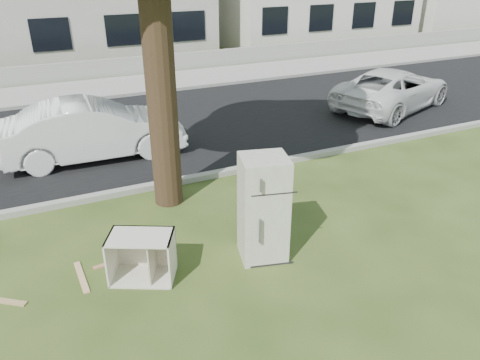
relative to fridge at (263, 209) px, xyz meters
name	(u,v)px	position (x,y,z in m)	size (l,w,h in m)	color
ground	(224,243)	(-0.43, 0.57, -0.85)	(120.00, 120.00, 0.00)	#2E4117
road	(138,131)	(-0.43, 6.57, -0.84)	(120.00, 7.00, 0.01)	black
kerb_near	(179,184)	(-0.43, 3.02, -0.85)	(120.00, 0.18, 0.12)	gray
kerb_far	(113,98)	(-0.43, 10.12, -0.85)	(120.00, 0.18, 0.12)	gray
sidewalk	(105,88)	(-0.43, 11.57, -0.84)	(120.00, 2.80, 0.01)	gray
low_wall	(96,69)	(-0.43, 13.17, -0.50)	(120.00, 0.15, 0.70)	gray
fridge	(263,209)	(0.00, 0.00, 0.00)	(0.70, 0.65, 1.70)	beige
cabinet	(142,257)	(-1.87, 0.23, -0.49)	(0.93, 0.57, 0.72)	beige
plank_a	(125,258)	(-2.03, 0.81, -0.84)	(1.01, 0.08, 0.02)	#AB7352
plank_c	(82,277)	(-2.72, 0.60, -0.84)	(0.82, 0.09, 0.02)	tan
car_center	(93,130)	(-1.74, 5.22, -0.17)	(1.44, 4.13, 1.36)	white
car_right	(393,89)	(7.24, 5.35, -0.23)	(2.04, 4.42, 1.23)	silver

